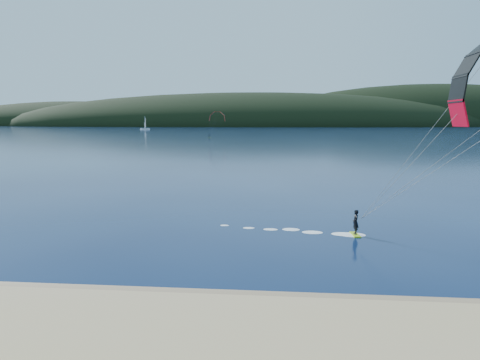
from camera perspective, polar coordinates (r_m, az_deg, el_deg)
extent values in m
plane|color=#061232|center=(18.20, -17.29, -20.03)|extent=(1800.00, 1800.00, 0.00)
cube|color=#896F50|center=(22.00, -12.66, -14.71)|extent=(220.00, 2.50, 0.10)
ellipsoid|color=black|center=(737.02, 0.95, 7.02)|extent=(840.00, 280.00, 110.00)
ellipsoid|color=black|center=(815.27, 23.61, 6.44)|extent=(600.00, 240.00, 140.00)
ellipsoid|color=black|center=(883.83, -20.74, 6.63)|extent=(520.00, 220.00, 90.00)
cube|color=#A9DD1A|center=(33.64, 14.75, -6.88)|extent=(0.63, 1.52, 0.08)
imported|color=black|center=(33.42, 14.80, -5.32)|extent=(0.51, 0.71, 1.81)
cylinder|color=gray|center=(30.16, 23.58, 1.59)|extent=(0.02, 0.02, 12.86)
cube|color=#A9DD1A|center=(224.89, -4.03, 5.53)|extent=(1.29, 1.31, 0.08)
imported|color=black|center=(224.86, -4.03, 5.76)|extent=(1.05, 1.05, 1.72)
cylinder|color=gray|center=(221.46, -3.49, 6.84)|extent=(0.02, 0.02, 10.61)
cube|color=white|center=(439.31, -12.25, 6.48)|extent=(9.54, 6.18, 1.59)
cylinder|color=white|center=(439.25, -12.27, 7.29)|extent=(0.23, 0.23, 12.50)
cube|color=white|center=(440.75, -12.20, 7.30)|extent=(1.18, 2.76, 9.09)
cube|color=white|center=(437.51, -12.33, 6.99)|extent=(0.92, 2.13, 5.68)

